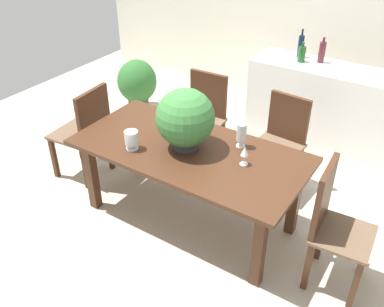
{
  "coord_description": "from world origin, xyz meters",
  "views": [
    {
      "loc": [
        1.62,
        -2.62,
        2.58
      ],
      "look_at": [
        -0.1,
        0.0,
        0.55
      ],
      "focal_mm": 39.83,
      "sensor_mm": 36.0,
      "label": 1
    }
  ],
  "objects_px": {
    "chair_foot_end": "(332,222)",
    "chair_far_left": "(203,114)",
    "flower_centerpiece": "(185,119)",
    "wine_bottle_clear": "(301,46)",
    "wine_bottle_tall": "(322,52)",
    "potted_plant_floor": "(137,83)",
    "kitchen_counter": "(327,108)",
    "wine_glass": "(245,152)",
    "dining_table": "(189,159)",
    "chair_head_end": "(87,129)",
    "crystal_vase_center_near": "(131,139)",
    "chair_far_right": "(281,139)",
    "crystal_vase_left": "(241,133)",
    "wine_bottle_amber": "(302,54)"
  },
  "relations": [
    {
      "from": "chair_far_right",
      "to": "wine_bottle_tall",
      "type": "xyz_separation_m",
      "value": [
        -0.06,
        1.07,
        0.51
      ]
    },
    {
      "from": "wine_bottle_clear",
      "to": "potted_plant_floor",
      "type": "distance_m",
      "value": 2.08
    },
    {
      "from": "wine_bottle_clear",
      "to": "wine_bottle_tall",
      "type": "height_order",
      "value": "wine_bottle_clear"
    },
    {
      "from": "chair_far_right",
      "to": "potted_plant_floor",
      "type": "height_order",
      "value": "chair_far_right"
    },
    {
      "from": "wine_bottle_tall",
      "to": "dining_table",
      "type": "bearing_deg",
      "value": -100.85
    },
    {
      "from": "flower_centerpiece",
      "to": "crystal_vase_center_near",
      "type": "relative_size",
      "value": 3.17
    },
    {
      "from": "chair_head_end",
      "to": "crystal_vase_left",
      "type": "xyz_separation_m",
      "value": [
        1.53,
        0.25,
        0.32
      ]
    },
    {
      "from": "chair_head_end",
      "to": "wine_bottle_clear",
      "type": "relative_size",
      "value": 3.16
    },
    {
      "from": "chair_far_left",
      "to": "crystal_vase_center_near",
      "type": "xyz_separation_m",
      "value": [
        0.05,
        -1.17,
        0.3
      ]
    },
    {
      "from": "flower_centerpiece",
      "to": "potted_plant_floor",
      "type": "height_order",
      "value": "flower_centerpiece"
    },
    {
      "from": "wine_bottle_clear",
      "to": "wine_bottle_tall",
      "type": "distance_m",
      "value": 0.26
    },
    {
      "from": "dining_table",
      "to": "crystal_vase_left",
      "type": "relative_size",
      "value": 9.05
    },
    {
      "from": "chair_far_right",
      "to": "crystal_vase_left",
      "type": "height_order",
      "value": "crystal_vase_left"
    },
    {
      "from": "crystal_vase_left",
      "to": "potted_plant_floor",
      "type": "relative_size",
      "value": 0.31
    },
    {
      "from": "chair_foot_end",
      "to": "wine_bottle_tall",
      "type": "bearing_deg",
      "value": 19.22
    },
    {
      "from": "dining_table",
      "to": "chair_far_right",
      "type": "xyz_separation_m",
      "value": [
        0.44,
        0.91,
        -0.12
      ]
    },
    {
      "from": "wine_bottle_clear",
      "to": "wine_bottle_tall",
      "type": "relative_size",
      "value": 1.13
    },
    {
      "from": "crystal_vase_left",
      "to": "kitchen_counter",
      "type": "relative_size",
      "value": 0.12
    },
    {
      "from": "wine_bottle_clear",
      "to": "kitchen_counter",
      "type": "bearing_deg",
      "value": -15.74
    },
    {
      "from": "flower_centerpiece",
      "to": "wine_bottle_tall",
      "type": "height_order",
      "value": "flower_centerpiece"
    },
    {
      "from": "chair_head_end",
      "to": "wine_glass",
      "type": "bearing_deg",
      "value": 86.34
    },
    {
      "from": "wine_bottle_tall",
      "to": "potted_plant_floor",
      "type": "relative_size",
      "value": 0.4
    },
    {
      "from": "wine_bottle_tall",
      "to": "potted_plant_floor",
      "type": "xyz_separation_m",
      "value": [
        -2.14,
        -0.54,
        -0.67
      ]
    },
    {
      "from": "dining_table",
      "to": "crystal_vase_center_near",
      "type": "height_order",
      "value": "crystal_vase_center_near"
    },
    {
      "from": "chair_foot_end",
      "to": "potted_plant_floor",
      "type": "xyz_separation_m",
      "value": [
        -2.97,
        1.44,
        -0.18
      ]
    },
    {
      "from": "chair_foot_end",
      "to": "chair_far_left",
      "type": "bearing_deg",
      "value": 57.22
    },
    {
      "from": "chair_foot_end",
      "to": "crystal_vase_center_near",
      "type": "height_order",
      "value": "chair_foot_end"
    },
    {
      "from": "chair_far_left",
      "to": "kitchen_counter",
      "type": "xyz_separation_m",
      "value": [
        1.0,
        0.98,
        -0.07
      ]
    },
    {
      "from": "chair_far_left",
      "to": "wine_bottle_tall",
      "type": "xyz_separation_m",
      "value": [
        0.81,
        1.06,
        0.51
      ]
    },
    {
      "from": "chair_foot_end",
      "to": "chair_far_right",
      "type": "bearing_deg",
      "value": 36.67
    },
    {
      "from": "chair_foot_end",
      "to": "wine_bottle_clear",
      "type": "xyz_separation_m",
      "value": [
        -1.08,
        2.02,
        0.5
      ]
    },
    {
      "from": "chair_far_right",
      "to": "chair_far_left",
      "type": "bearing_deg",
      "value": -175.66
    },
    {
      "from": "dining_table",
      "to": "chair_far_right",
      "type": "relative_size",
      "value": 2.06
    },
    {
      "from": "wine_glass",
      "to": "wine_bottle_clear",
      "type": "xyz_separation_m",
      "value": [
        -0.35,
        1.97,
        0.2
      ]
    },
    {
      "from": "dining_table",
      "to": "crystal_vase_left",
      "type": "distance_m",
      "value": 0.48
    },
    {
      "from": "flower_centerpiece",
      "to": "wine_bottle_clear",
      "type": "distance_m",
      "value": 2.02
    },
    {
      "from": "flower_centerpiece",
      "to": "chair_far_left",
      "type": "bearing_deg",
      "value": 113.47
    },
    {
      "from": "wine_bottle_amber",
      "to": "chair_far_left",
      "type": "bearing_deg",
      "value": -123.23
    },
    {
      "from": "crystal_vase_center_near",
      "to": "wine_glass",
      "type": "relative_size",
      "value": 1.01
    },
    {
      "from": "chair_head_end",
      "to": "flower_centerpiece",
      "type": "xyz_separation_m",
      "value": [
        1.16,
        -0.01,
        0.46
      ]
    },
    {
      "from": "flower_centerpiece",
      "to": "chair_foot_end",
      "type": "bearing_deg",
      "value": -0.43
    },
    {
      "from": "wine_glass",
      "to": "potted_plant_floor",
      "type": "distance_m",
      "value": 2.68
    },
    {
      "from": "crystal_vase_center_near",
      "to": "wine_bottle_tall",
      "type": "xyz_separation_m",
      "value": [
        0.77,
        2.23,
        0.2
      ]
    },
    {
      "from": "wine_glass",
      "to": "wine_bottle_tall",
      "type": "distance_m",
      "value": 1.95
    },
    {
      "from": "dining_table",
      "to": "flower_centerpiece",
      "type": "xyz_separation_m",
      "value": [
        -0.04,
        0.0,
        0.36
      ]
    },
    {
      "from": "chair_foot_end",
      "to": "wine_bottle_amber",
      "type": "relative_size",
      "value": 4.63
    },
    {
      "from": "dining_table",
      "to": "wine_bottle_clear",
      "type": "relative_size",
      "value": 6.22
    },
    {
      "from": "wine_glass",
      "to": "wine_bottle_clear",
      "type": "bearing_deg",
      "value": 99.99
    },
    {
      "from": "kitchen_counter",
      "to": "wine_bottle_amber",
      "type": "distance_m",
      "value": 0.66
    },
    {
      "from": "dining_table",
      "to": "chair_head_end",
      "type": "xyz_separation_m",
      "value": [
        -1.2,
        0.01,
        -0.09
      ]
    }
  ]
}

